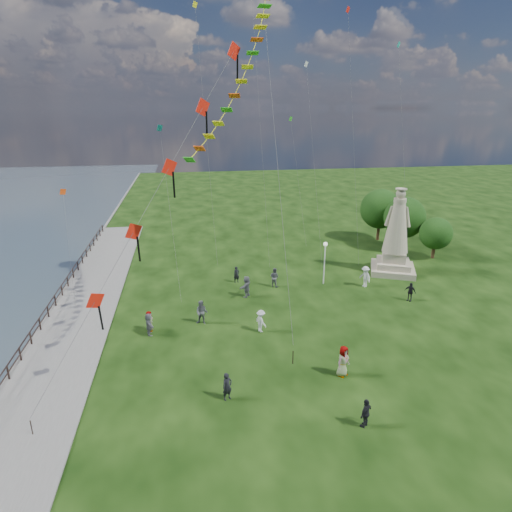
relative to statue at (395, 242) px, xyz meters
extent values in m
cube|color=slate|center=(-30.44, -6.84, -3.29)|extent=(0.30, 160.00, 0.60)
cube|color=slate|center=(-27.94, -8.84, -3.04)|extent=(5.00, 60.00, 0.10)
cylinder|color=black|center=(-30.24, -12.84, -2.59)|extent=(0.11, 0.11, 1.00)
cylinder|color=black|center=(-30.24, -10.84, -2.59)|extent=(0.11, 0.11, 1.00)
cylinder|color=black|center=(-30.24, -8.84, -2.59)|extent=(0.11, 0.11, 1.00)
cylinder|color=black|center=(-30.24, -6.84, -2.59)|extent=(0.11, 0.11, 1.00)
cylinder|color=black|center=(-30.24, -4.84, -2.59)|extent=(0.11, 0.11, 1.00)
cylinder|color=black|center=(-30.24, -2.84, -2.59)|extent=(0.11, 0.11, 1.00)
cylinder|color=black|center=(-30.24, -0.84, -2.59)|extent=(0.11, 0.11, 1.00)
cylinder|color=black|center=(-30.24, 1.16, -2.59)|extent=(0.11, 0.11, 1.00)
cylinder|color=black|center=(-30.24, 3.16, -2.59)|extent=(0.11, 0.11, 1.00)
cylinder|color=black|center=(-30.24, 5.16, -2.59)|extent=(0.11, 0.11, 1.00)
cylinder|color=black|center=(-30.24, 7.16, -2.59)|extent=(0.11, 0.11, 1.00)
cylinder|color=black|center=(-30.24, 9.16, -2.59)|extent=(0.11, 0.11, 1.00)
cylinder|color=black|center=(-30.24, 11.16, -2.59)|extent=(0.11, 0.11, 1.00)
cylinder|color=black|center=(-30.24, 13.16, -2.59)|extent=(0.11, 0.11, 1.00)
cylinder|color=black|center=(-30.24, 15.16, -2.59)|extent=(0.11, 0.11, 1.00)
cylinder|color=black|center=(-30.24, 17.16, -2.59)|extent=(0.11, 0.11, 1.00)
cylinder|color=black|center=(-30.24, 19.16, -2.59)|extent=(0.11, 0.11, 1.00)
cube|color=black|center=(-30.24, -6.84, -2.11)|extent=(0.06, 52.00, 0.06)
cube|color=black|center=(-30.24, -6.84, -2.54)|extent=(0.06, 52.00, 0.06)
cube|color=tan|center=(0.00, 0.00, -2.80)|extent=(5.29, 5.29, 0.57)
cube|color=tan|center=(0.00, 0.00, -2.23)|extent=(4.03, 4.03, 0.57)
cube|color=tan|center=(0.00, 0.00, -1.46)|extent=(2.77, 2.77, 0.96)
cylinder|color=tan|center=(0.00, 0.00, 3.99)|extent=(1.51, 1.51, 0.38)
sphere|color=tan|center=(0.00, 0.00, 4.58)|extent=(0.88, 0.88, 0.88)
cylinder|color=tan|center=(0.00, 0.00, 5.04)|extent=(1.05, 1.05, 0.10)
cylinder|color=silver|center=(-7.56, -1.77, -1.25)|extent=(0.11, 0.11, 3.67)
sphere|color=white|center=(-7.56, -1.77, 0.69)|extent=(0.37, 0.37, 0.37)
cylinder|color=#382314|center=(4.26, 6.51, -1.95)|extent=(0.36, 0.36, 2.27)
sphere|color=black|center=(4.26, 6.51, 0.60)|extent=(4.54, 4.54, 4.54)
cylinder|color=#382314|center=(6.11, 3.12, -2.24)|extent=(0.36, 0.36, 1.68)
sphere|color=black|center=(6.11, 3.12, -0.35)|extent=(3.37, 3.37, 3.37)
cylinder|color=#382314|center=(3.20, 10.41, -1.91)|extent=(0.36, 0.36, 2.35)
sphere|color=black|center=(3.20, 10.41, 0.73)|extent=(4.70, 4.70, 4.70)
imported|color=black|center=(-17.81, -16.60, -2.28)|extent=(0.70, 0.62, 1.62)
imported|color=#595960|center=(-18.78, -7.65, -2.17)|extent=(1.03, 0.83, 1.84)
imported|color=silver|center=(-14.69, -9.49, -2.26)|extent=(0.97, 1.20, 1.66)
imported|color=black|center=(-11.24, -19.84, -2.29)|extent=(1.03, 0.95, 1.60)
imported|color=#595960|center=(-10.83, -15.51, -2.12)|extent=(1.11, 1.01, 1.94)
imported|color=#595960|center=(-22.50, -8.66, -2.27)|extent=(0.95, 1.62, 1.64)
imported|color=black|center=(-15.30, -0.16, -2.32)|extent=(0.62, 0.47, 1.53)
imported|color=#595960|center=(-12.08, -1.62, -2.21)|extent=(0.98, 0.97, 1.75)
imported|color=silver|center=(-4.14, -2.99, -2.13)|extent=(1.02, 1.38, 1.92)
imported|color=black|center=(-1.65, -6.39, -2.29)|extent=(0.96, 1.03, 1.60)
imported|color=#595960|center=(-22.52, -8.06, -2.34)|extent=(0.56, 0.80, 1.50)
imported|color=#595960|center=(-14.84, -3.37, -2.17)|extent=(1.57, 1.82, 1.84)
cylinder|color=black|center=(-27.44, -17.84, -2.64)|extent=(0.06, 0.06, 0.90)
cube|color=red|center=(-24.30, -15.32, 2.74)|extent=(0.87, 0.64, 1.03)
cube|color=black|center=(-24.12, -15.42, 1.79)|extent=(0.10, 0.28, 1.48)
cube|color=red|center=(-22.29, -13.70, 5.85)|extent=(0.87, 0.64, 1.03)
cube|color=black|center=(-22.11, -13.80, 4.90)|extent=(0.10, 0.28, 1.48)
cube|color=red|center=(-20.28, -12.08, 8.96)|extent=(0.87, 0.64, 1.03)
cube|color=black|center=(-20.10, -12.18, 8.01)|extent=(0.10, 0.28, 1.48)
cube|color=red|center=(-18.26, -10.46, 12.06)|extent=(0.87, 0.64, 1.03)
cube|color=black|center=(-18.08, -10.56, 11.11)|extent=(0.10, 0.28, 1.48)
cube|color=red|center=(-16.25, -8.84, 15.17)|extent=(0.87, 0.64, 1.03)
cube|color=black|center=(-16.07, -8.94, 14.22)|extent=(0.10, 0.28, 1.48)
cylinder|color=black|center=(-13.44, -13.84, -2.64)|extent=(0.06, 0.06, 0.90)
cube|color=green|center=(-14.24, -7.74, 17.77)|extent=(0.84, 0.68, 0.14)
cube|color=#FEF715|center=(-14.46, -8.38, 17.12)|extent=(0.79, 0.65, 0.15)
cube|color=#FEF715|center=(-14.72, -9.02, 16.42)|extent=(0.74, 0.61, 0.15)
cube|color=#FF4B10|center=(-15.02, -9.67, 15.69)|extent=(0.71, 0.61, 0.16)
cube|color=green|center=(-15.38, -10.32, 14.92)|extent=(0.71, 0.64, 0.18)
cube|color=#FEF715|center=(-15.77, -10.97, 14.15)|extent=(0.71, 0.66, 0.19)
cube|color=#FEF715|center=(-16.20, -11.62, 13.38)|extent=(0.70, 0.68, 0.21)
cube|color=#FF4B10|center=(-16.66, -12.27, 12.64)|extent=(0.69, 0.69, 0.23)
cube|color=green|center=(-17.15, -12.91, 11.93)|extent=(0.68, 0.69, 0.25)
cube|color=#FEF715|center=(-17.66, -13.55, 11.28)|extent=(0.66, 0.69, 0.27)
cube|color=#FEF715|center=(-18.17, -14.18, 10.69)|extent=(0.64, 0.68, 0.28)
cube|color=#FF4B10|center=(-18.70, -14.80, 10.17)|extent=(0.62, 0.67, 0.30)
cube|color=green|center=(-19.21, -15.42, 9.71)|extent=(0.60, 0.66, 0.31)
cube|color=teal|center=(-21.31, 1.34, 10.48)|extent=(0.51, 0.39, 0.57)
cylinder|color=#595959|center=(-20.81, -1.16, 3.72)|extent=(1.02, 5.02, 13.52)
cube|color=silver|center=(-7.45, 6.98, 15.99)|extent=(0.51, 0.39, 0.57)
cylinder|color=#595959|center=(-6.95, 4.48, 6.48)|extent=(1.02, 5.02, 19.04)
cube|color=red|center=(-3.60, 7.03, 20.72)|extent=(0.51, 0.39, 0.57)
cylinder|color=#595959|center=(-3.10, 4.53, 8.84)|extent=(1.02, 5.02, 23.76)
cube|color=#FEF715|center=(-17.68, 9.64, 21.19)|extent=(0.51, 0.39, 0.57)
cylinder|color=#595959|center=(-17.18, 7.14, 9.08)|extent=(1.02, 5.02, 24.23)
cube|color=green|center=(-7.06, 14.22, 10.87)|extent=(0.51, 0.39, 0.57)
cylinder|color=#595959|center=(-6.56, 11.72, 3.91)|extent=(1.02, 5.02, 13.91)
cube|color=#FF4B10|center=(-29.74, 1.98, 5.32)|extent=(0.51, 0.39, 0.57)
cylinder|color=#595959|center=(-29.24, -0.52, 1.14)|extent=(1.02, 5.01, 8.36)
cylinder|color=#595959|center=(-12.05, 5.70, 9.66)|extent=(1.02, 5.02, 25.39)
cube|color=teal|center=(1.69, 6.81, 17.85)|extent=(0.51, 0.39, 0.57)
cylinder|color=#595959|center=(2.19, 4.31, 7.41)|extent=(1.02, 5.02, 20.89)
camera|label=1|loc=(-19.46, -36.18, 12.00)|focal=30.00mm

